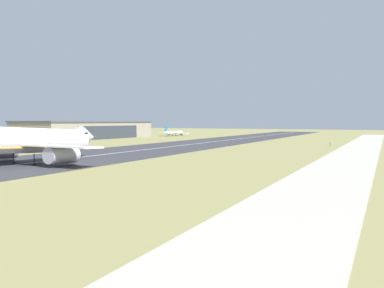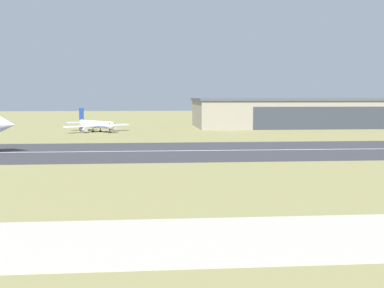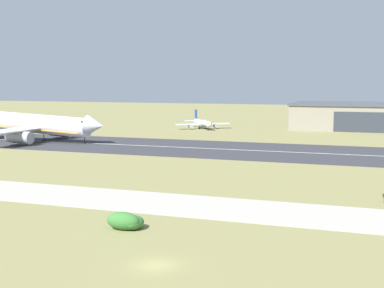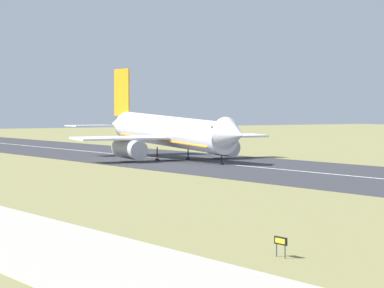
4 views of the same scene
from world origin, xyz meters
name	(u,v)px [view 1 (image 1 of 4)]	position (x,y,z in m)	size (l,w,h in m)	color
ground_plane	(297,149)	(0.00, 49.18, 0.00)	(729.83, 729.83, 0.00)	olive
runway_strip	(185,145)	(0.00, 98.36, 0.03)	(489.83, 40.64, 0.06)	#333338
runway_centreline	(185,145)	(0.00, 98.36, 0.07)	(440.85, 0.70, 0.01)	silver
taxiway_road	(357,151)	(0.00, 27.66, 0.03)	(367.37, 14.83, 0.05)	#B2AD9E
hangar_building	(89,130)	(30.92, 183.96, 5.47)	(90.39, 34.83, 10.91)	gray
airplane_landing	(21,141)	(-85.77, 97.05, 5.76)	(52.55, 44.71, 19.80)	white
airplane_parked_centre	(174,133)	(89.88, 156.66, 2.36)	(24.46, 22.69, 7.43)	white
runway_sign	(330,143)	(23.60, 39.94, 1.13)	(1.43, 0.13, 1.54)	#4C4C51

